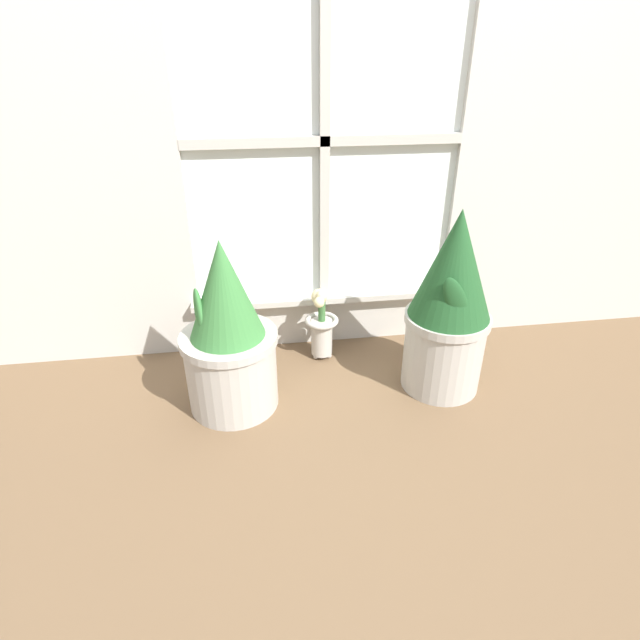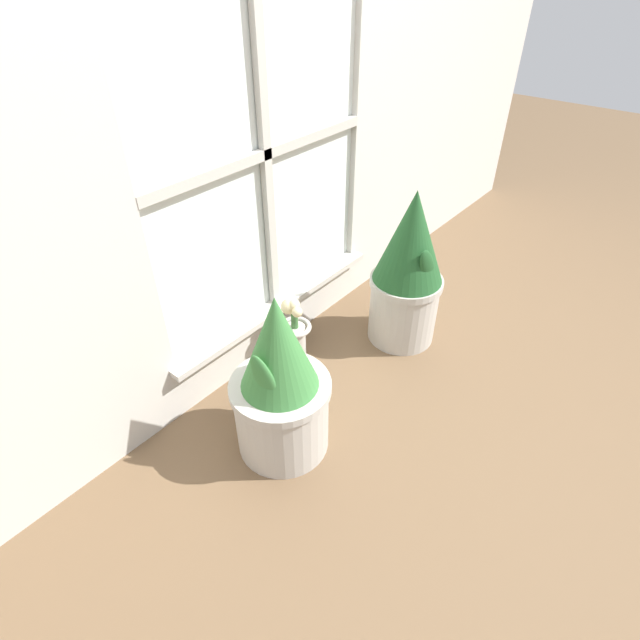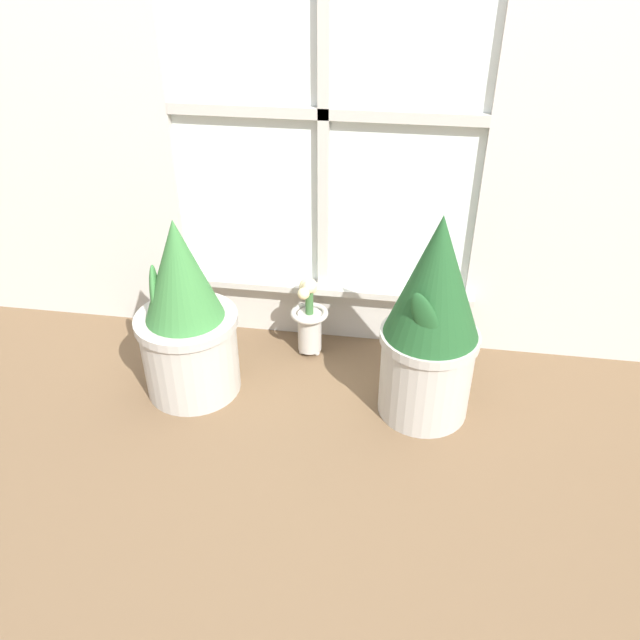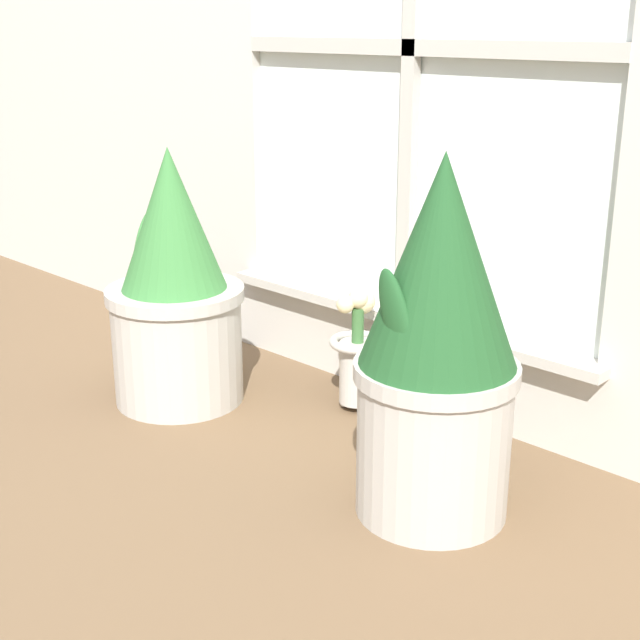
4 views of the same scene
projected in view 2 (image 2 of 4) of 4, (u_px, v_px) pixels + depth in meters
name	position (u px, v px, depth m)	size (l,w,h in m)	color
ground_plane	(392.00, 406.00, 1.88)	(10.00, 10.00, 0.00)	brown
potted_plant_left	(280.00, 386.00, 1.58)	(0.33, 0.33, 0.62)	#B7B2A8
potted_plant_right	(408.00, 271.00, 2.02)	(0.30, 0.30, 0.68)	#B7B2A8
flower_vase	(294.00, 331.00, 2.01)	(0.13, 0.13, 0.30)	#BCB7AD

